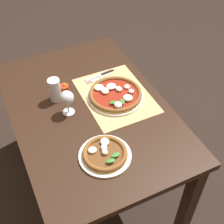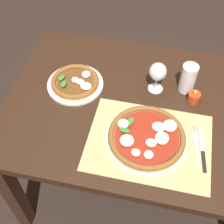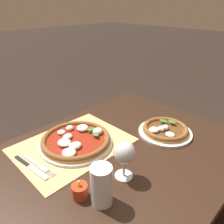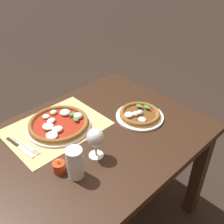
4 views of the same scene
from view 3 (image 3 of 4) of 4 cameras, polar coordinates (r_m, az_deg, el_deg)
dining_table at (r=1.01m, az=-1.67°, el=-17.09°), size 1.30×0.88×0.74m
paper_placemat at (r=1.05m, az=-10.15°, el=-8.34°), size 0.51×0.38×0.00m
pizza_near at (r=1.04m, az=-9.39°, el=-7.25°), size 0.34×0.34×0.05m
pizza_far at (r=1.14m, az=13.68°, el=-4.61°), size 0.27×0.27×0.05m
wine_glass at (r=0.81m, az=3.22°, el=-10.88°), size 0.08×0.08×0.16m
pint_glass at (r=0.74m, az=-2.75°, el=-18.74°), size 0.07×0.07×0.15m
fork at (r=0.96m, az=-18.70°, el=-13.01°), size 0.04×0.20×0.00m
knife at (r=0.96m, az=-20.51°, el=-13.34°), size 0.04×0.22×0.01m
votive_candle at (r=0.79m, az=-8.42°, el=-19.84°), size 0.06×0.06×0.07m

